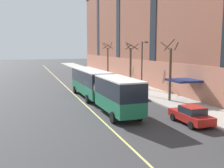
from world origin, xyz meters
TOP-DOWN VIEW (x-y plane):
  - ground_plane at (0.00, 0.00)m, footprint 260.00×260.00m
  - sidewalk at (9.40, 3.00)m, footprint 5.12×160.00m
  - apartment_facade at (17.94, -0.00)m, footprint 15.20×110.00m
  - city_bus at (0.55, -0.82)m, footprint 3.22×19.55m
  - parked_car_red_0 at (5.72, -11.27)m, footprint 1.99×4.38m
  - parked_car_navy_1 at (5.53, 1.51)m, footprint 2.06×4.40m
  - parked_car_black_3 at (5.76, 32.58)m, footprint 2.08×4.59m
  - street_tree_mid_block at (8.90, -2.36)m, footprint 1.96×1.86m
  - street_tree_far_uptown at (8.92, 10.07)m, footprint 2.15×2.15m
  - street_tree_far_downtown at (8.88, 22.52)m, footprint 1.94×2.11m
  - street_lamp at (7.44, 2.27)m, footprint 0.36×1.48m
  - fire_hydrant at (7.34, 21.01)m, footprint 0.42×0.24m
  - lane_centerline at (-1.15, 3.00)m, footprint 0.16×140.00m

SIDE VIEW (x-z plane):
  - ground_plane at x=0.00m, z-range 0.00..0.00m
  - lane_centerline at x=-1.15m, z-range 0.00..0.01m
  - sidewalk at x=9.40m, z-range 0.00..0.15m
  - fire_hydrant at x=7.34m, z-range 0.13..0.85m
  - parked_car_navy_1 at x=5.53m, z-range 0.00..1.56m
  - parked_car_red_0 at x=5.72m, z-range 0.00..1.56m
  - parked_car_black_3 at x=5.76m, z-range 0.00..1.56m
  - city_bus at x=0.55m, z-range 0.29..3.94m
  - street_tree_mid_block at x=8.90m, z-range 0.08..7.42m
  - street_tree_far_uptown at x=8.92m, z-range 0.31..7.50m
  - street_tree_far_downtown at x=8.88m, z-range 0.29..7.75m
  - street_lamp at x=7.44m, z-range 0.93..8.09m
  - apartment_facade at x=17.94m, z-range -0.01..22.33m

